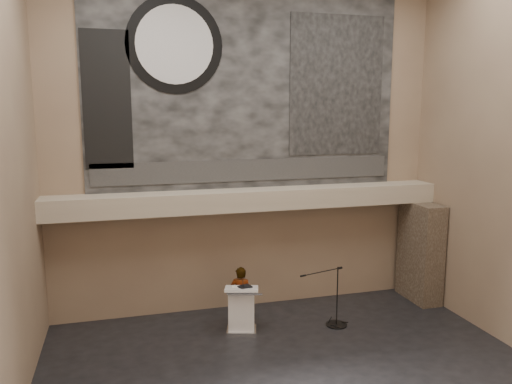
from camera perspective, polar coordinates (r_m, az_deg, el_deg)
name	(u,v)px	position (r m, az deg, el deg)	size (l,w,h in m)	color
floor	(300,381)	(10.33, 5.05, -20.75)	(10.00, 10.00, 0.00)	black
wall_back	(248,147)	(12.79, -0.96, 5.21)	(10.00, 0.02, 8.50)	#806751
wall_front	(442,201)	(5.48, 20.48, -1.02)	(10.00, 0.02, 8.50)	#806751
soffit	(252,199)	(12.57, -0.49, -0.84)	(10.00, 0.80, 0.50)	tan
sprinkler_left	(189,214)	(12.27, -7.67, -2.51)	(0.04, 0.04, 0.06)	#B2893D
sprinkler_right	(322,207)	(13.19, 7.58, -1.67)	(0.04, 0.04, 0.06)	#B2893D
banner	(248,89)	(12.74, -0.94, 11.72)	(8.00, 0.05, 5.00)	black
banner_text_strip	(248,170)	(12.78, -0.87, 2.51)	(7.76, 0.02, 0.55)	#2B2B2B
banner_clock_rim	(175,45)	(12.45, -9.29, 16.27)	(2.30, 2.30, 0.02)	black
banner_clock_face	(175,45)	(12.43, -9.28, 16.29)	(1.84, 1.84, 0.02)	silver
banner_building_print	(337,86)	(13.51, 9.23, 11.90)	(2.60, 0.02, 3.60)	black
banner_brick_print	(107,100)	(12.29, -16.68, 10.02)	(1.10, 0.02, 3.20)	black
stone_pier	(420,252)	(14.44, 18.26, -6.49)	(0.60, 1.40, 2.70)	#3E3126
lectern	(242,310)	(12.01, -1.67, -13.28)	(0.89, 0.73, 1.14)	silver
binder	(245,287)	(11.79, -1.27, -10.78)	(0.28, 0.23, 0.04)	black
papers	(237,288)	(11.78, -2.21, -10.87)	(0.23, 0.32, 0.01)	white
speaker_person	(241,296)	(12.32, -1.76, -11.79)	(0.53, 0.35, 1.46)	silver
mic_stand	(335,317)	(12.61, 9.07, -13.94)	(1.31, 0.57, 1.47)	black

